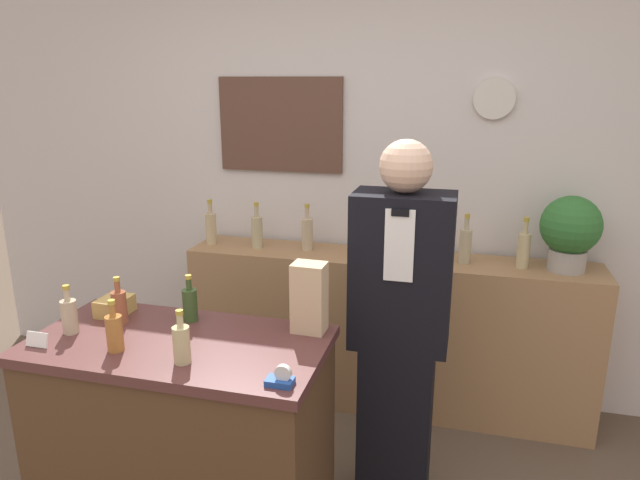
{
  "coord_description": "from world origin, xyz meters",
  "views": [
    {
      "loc": [
        0.66,
        -1.33,
        1.9
      ],
      "look_at": [
        0.02,
        1.1,
        1.19
      ],
      "focal_mm": 32.0,
      "sensor_mm": 36.0,
      "label": 1
    }
  ],
  "objects_px": {
    "paper_bag": "(309,298)",
    "tape_dispenser": "(281,379)",
    "shopkeeper": "(399,331)",
    "potted_plant": "(570,230)"
  },
  "relations": [
    {
      "from": "paper_bag",
      "to": "tape_dispenser",
      "type": "xyz_separation_m",
      "value": [
        0.02,
        -0.43,
        -0.12
      ]
    },
    {
      "from": "paper_bag",
      "to": "shopkeeper",
      "type": "bearing_deg",
      "value": 43.89
    },
    {
      "from": "paper_bag",
      "to": "potted_plant",
      "type": "bearing_deg",
      "value": 44.8
    },
    {
      "from": "potted_plant",
      "to": "paper_bag",
      "type": "distance_m",
      "value": 1.55
    },
    {
      "from": "shopkeeper",
      "to": "potted_plant",
      "type": "xyz_separation_m",
      "value": [
        0.78,
        0.78,
        0.32
      ]
    },
    {
      "from": "potted_plant",
      "to": "tape_dispenser",
      "type": "relative_size",
      "value": 4.44
    },
    {
      "from": "potted_plant",
      "to": "paper_bag",
      "type": "height_order",
      "value": "potted_plant"
    },
    {
      "from": "potted_plant",
      "to": "tape_dispenser",
      "type": "bearing_deg",
      "value": -125.32
    },
    {
      "from": "tape_dispenser",
      "to": "potted_plant",
      "type": "bearing_deg",
      "value": 54.68
    },
    {
      "from": "shopkeeper",
      "to": "paper_bag",
      "type": "bearing_deg",
      "value": -136.11
    }
  ]
}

